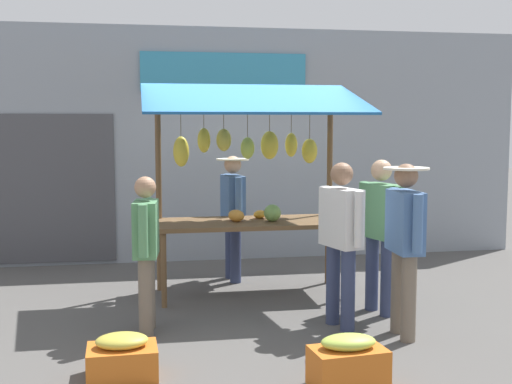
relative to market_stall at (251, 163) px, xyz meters
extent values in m
plane|color=#514F4C|center=(0.01, 0.05, -1.55)|extent=(40.00, 40.00, 0.00)
cube|color=#8C939E|center=(0.01, -2.15, 0.15)|extent=(9.00, 0.25, 3.40)
cube|color=teal|center=(0.05, -2.00, 1.20)|extent=(2.40, 0.06, 0.56)
cube|color=#47474C|center=(2.59, -2.01, -0.45)|extent=(1.90, 0.04, 2.10)
cube|color=brown|center=(0.01, 0.05, -0.70)|extent=(2.20, 0.90, 0.05)
cylinder|color=brown|center=(1.05, 0.44, -1.14)|extent=(0.06, 0.06, 0.83)
cylinder|color=brown|center=(-1.03, 0.44, -1.14)|extent=(0.06, 0.06, 0.83)
cylinder|color=brown|center=(1.05, -0.34, -1.14)|extent=(0.06, 0.06, 0.83)
cylinder|color=brown|center=(-1.03, -0.34, -1.14)|extent=(0.06, 0.06, 0.83)
cylinder|color=brown|center=(1.07, -0.35, -0.38)|extent=(0.07, 0.07, 2.35)
cylinder|color=brown|center=(-1.05, -0.35, -0.38)|extent=(0.07, 0.07, 2.35)
cylinder|color=brown|center=(0.01, -0.35, 0.60)|extent=(2.12, 0.06, 0.06)
cube|color=#19518C|center=(0.01, 0.20, 0.75)|extent=(2.50, 1.46, 0.39)
cylinder|color=brown|center=(-0.78, -0.31, 0.44)|extent=(0.01, 0.01, 0.32)
ellipsoid|color=yellow|center=(-0.78, -0.31, 0.13)|extent=(0.26, 0.27, 0.30)
cylinder|color=brown|center=(-0.56, -0.35, 0.47)|extent=(0.01, 0.01, 0.25)
ellipsoid|color=yellow|center=(-0.56, -0.35, 0.20)|extent=(0.20, 0.20, 0.29)
cylinder|color=brown|center=(-0.28, -0.29, 0.49)|extent=(0.01, 0.01, 0.23)
ellipsoid|color=yellow|center=(-0.28, -0.29, 0.20)|extent=(0.28, 0.26, 0.34)
cylinder|color=brown|center=(0.00, -0.29, 0.45)|extent=(0.01, 0.01, 0.30)
ellipsoid|color=#B2CC4C|center=(0.00, -0.29, 0.17)|extent=(0.23, 0.21, 0.26)
cylinder|color=brown|center=(0.28, -0.31, 0.50)|extent=(0.01, 0.01, 0.20)
ellipsoid|color=gold|center=(0.28, -0.31, 0.27)|extent=(0.23, 0.22, 0.27)
cylinder|color=brown|center=(0.52, -0.30, 0.50)|extent=(0.01, 0.01, 0.19)
ellipsoid|color=yellow|center=(0.52, -0.30, 0.26)|extent=(0.22, 0.22, 0.30)
cylinder|color=brown|center=(0.79, -0.36, 0.45)|extent=(0.01, 0.01, 0.29)
ellipsoid|color=yellow|center=(0.79, -0.36, 0.13)|extent=(0.25, 0.24, 0.36)
ellipsoid|color=gold|center=(-0.12, -0.12, -0.62)|extent=(0.22, 0.21, 0.10)
ellipsoid|color=orange|center=(0.19, 0.08, -0.60)|extent=(0.25, 0.26, 0.14)
sphere|color=#729E4C|center=(-0.22, 0.15, -0.57)|extent=(0.20, 0.20, 0.20)
cylinder|color=navy|center=(0.13, -0.83, -1.15)|extent=(0.14, 0.14, 0.79)
cylinder|color=navy|center=(0.11, -0.57, -1.15)|extent=(0.14, 0.14, 0.79)
cube|color=#476B9E|center=(0.12, -0.70, -0.48)|extent=(0.27, 0.50, 0.56)
cylinder|color=#476B9E|center=(0.15, -1.00, -0.45)|extent=(0.09, 0.09, 0.52)
cylinder|color=#476B9E|center=(0.09, -0.40, -0.45)|extent=(0.09, 0.09, 0.52)
sphere|color=tan|center=(0.12, -0.70, -0.06)|extent=(0.22, 0.22, 0.22)
cylinder|color=beige|center=(0.12, -0.70, 0.01)|extent=(0.42, 0.42, 0.02)
cylinder|color=navy|center=(-0.68, 1.59, -1.15)|extent=(0.14, 0.14, 0.81)
cylinder|color=navy|center=(-0.61, 1.33, -1.15)|extent=(0.14, 0.14, 0.81)
cube|color=silver|center=(-0.64, 1.46, -0.45)|extent=(0.34, 0.53, 0.57)
cylinder|color=silver|center=(-0.73, 1.76, -0.43)|extent=(0.09, 0.09, 0.53)
cylinder|color=silver|center=(-0.56, 1.17, -0.43)|extent=(0.09, 0.09, 0.53)
sphere|color=#8C664C|center=(-0.64, 1.46, -0.02)|extent=(0.22, 0.22, 0.22)
cylinder|color=#726656|center=(1.25, 1.40, -1.18)|extent=(0.14, 0.14, 0.75)
cylinder|color=#726656|center=(1.23, 1.15, -1.18)|extent=(0.14, 0.14, 0.75)
cube|color=#518C5B|center=(1.24, 1.28, -0.54)|extent=(0.26, 0.47, 0.53)
cylinder|color=#518C5B|center=(1.27, 1.56, -0.52)|extent=(0.09, 0.09, 0.49)
cylinder|color=#518C5B|center=(1.21, 0.99, -0.52)|extent=(0.09, 0.09, 0.49)
sphere|color=#A87A5B|center=(1.24, 1.28, -0.14)|extent=(0.21, 0.21, 0.21)
cylinder|color=#726656|center=(-1.14, 1.99, -1.14)|extent=(0.14, 0.14, 0.81)
cylinder|color=#726656|center=(-1.15, 1.72, -1.14)|extent=(0.14, 0.14, 0.81)
cube|color=#476B9E|center=(-1.14, 1.85, -0.45)|extent=(0.23, 0.50, 0.58)
cylinder|color=#476B9E|center=(-1.13, 2.16, -0.43)|extent=(0.09, 0.09, 0.53)
cylinder|color=#476B9E|center=(-1.15, 1.55, -0.43)|extent=(0.09, 0.09, 0.53)
sphere|color=#8C664C|center=(-1.14, 1.85, -0.02)|extent=(0.22, 0.22, 0.22)
cylinder|color=beige|center=(-1.14, 1.85, 0.05)|extent=(0.43, 0.43, 0.02)
cylinder|color=navy|center=(-1.24, 1.18, -1.15)|extent=(0.14, 0.14, 0.81)
cylinder|color=navy|center=(-1.17, 0.92, -1.15)|extent=(0.14, 0.14, 0.81)
cube|color=#518C5B|center=(-1.21, 1.05, -0.45)|extent=(0.35, 0.53, 0.57)
cylinder|color=#518C5B|center=(-1.29, 1.34, -0.43)|extent=(0.09, 0.09, 0.53)
cylinder|color=#518C5B|center=(-1.12, 0.76, -0.43)|extent=(0.09, 0.09, 0.53)
sphere|color=tan|center=(-1.21, 1.05, -0.02)|extent=(0.22, 0.22, 0.22)
cube|color=#D1661E|center=(-0.25, 2.93, -1.40)|extent=(0.60, 0.41, 0.31)
ellipsoid|color=#B2CC4C|center=(-0.25, 2.93, -1.20)|extent=(0.43, 0.26, 0.12)
cube|color=#D1661E|center=(1.46, 2.42, -1.43)|extent=(0.56, 0.42, 0.25)
ellipsoid|color=gold|center=(1.46, 2.42, -1.25)|extent=(0.42, 0.31, 0.12)
camera|label=1|loc=(1.30, 7.66, 0.46)|focal=46.72mm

